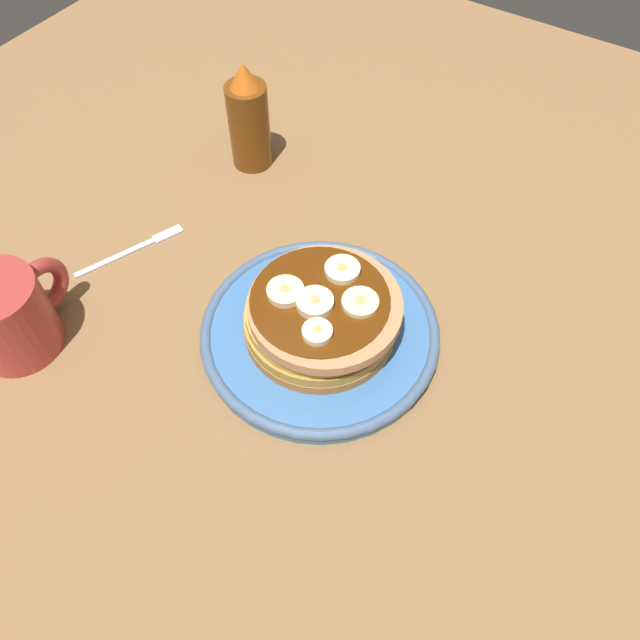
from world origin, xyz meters
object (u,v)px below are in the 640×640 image
at_px(banana_slice_2, 360,303).
at_px(banana_slice_3, 285,292).
at_px(banana_slice_0, 319,305).
at_px(banana_slice_4, 346,272).
at_px(coffee_mug, 9,314).
at_px(banana_slice_1, 317,332).
at_px(syrup_bottle, 249,120).
at_px(pancake_stack, 321,317).
at_px(plate, 320,332).
at_px(fork, 136,247).

relative_size(banana_slice_2, banana_slice_3, 0.99).
height_order(banana_slice_0, banana_slice_4, banana_slice_0).
bearing_deg(coffee_mug, banana_slice_1, -64.52).
distance_m(banana_slice_0, syrup_bottle, 0.30).
bearing_deg(syrup_bottle, pancake_stack, -129.85).
height_order(banana_slice_1, banana_slice_3, same).
height_order(plate, banana_slice_1, banana_slice_1).
height_order(plate, fork, plate).
distance_m(banana_slice_4, fork, 0.26).
bearing_deg(banana_slice_1, plate, 29.31).
distance_m(pancake_stack, banana_slice_1, 0.05).
bearing_deg(plate, fork, 92.17).
relative_size(banana_slice_1, banana_slice_4, 0.80).
xyz_separation_m(banana_slice_0, coffee_mug, (-0.15, 0.25, -0.02)).
xyz_separation_m(banana_slice_2, syrup_bottle, (0.17, 0.25, -0.01)).
distance_m(plate, fork, 0.24).
bearing_deg(banana_slice_0, banana_slice_3, 95.94).
xyz_separation_m(pancake_stack, banana_slice_0, (-0.01, -0.00, 0.03)).
bearing_deg(banana_slice_0, coffee_mug, 121.39).
bearing_deg(pancake_stack, banana_slice_2, -62.56).
bearing_deg(banana_slice_2, fork, 95.04).
distance_m(banana_slice_0, coffee_mug, 0.30).
height_order(banana_slice_3, coffee_mug, coffee_mug).
bearing_deg(banana_slice_2, banana_slice_4, 51.42).
bearing_deg(coffee_mug, banana_slice_4, -51.28).
bearing_deg(banana_slice_1, banana_slice_2, -16.43).
relative_size(banana_slice_1, coffee_mug, 0.24).
xyz_separation_m(banana_slice_2, banana_slice_3, (-0.03, 0.07, 0.00)).
bearing_deg(banana_slice_2, pancake_stack, 117.44).
bearing_deg(banana_slice_2, banana_slice_3, 112.86).
bearing_deg(banana_slice_1, banana_slice_0, 30.76).
relative_size(banana_slice_2, syrup_bottle, 0.26).
distance_m(banana_slice_0, banana_slice_1, 0.03).
relative_size(plate, banana_slice_1, 8.61).
height_order(plate, banana_slice_2, banana_slice_2).
bearing_deg(plate, coffee_mug, 123.21).
height_order(pancake_stack, banana_slice_3, banana_slice_3).
relative_size(banana_slice_3, fork, 0.29).
distance_m(banana_slice_2, syrup_bottle, 0.31).
xyz_separation_m(banana_slice_1, coffee_mug, (-0.13, 0.27, -0.02)).
height_order(pancake_stack, banana_slice_2, banana_slice_2).
bearing_deg(banana_slice_1, banana_slice_3, 65.61).
distance_m(banana_slice_2, fork, 0.28).
bearing_deg(fork, banana_slice_4, -78.72).
distance_m(pancake_stack, banana_slice_0, 0.03).
bearing_deg(pancake_stack, banana_slice_4, -2.05).
relative_size(banana_slice_4, fork, 0.28).
bearing_deg(banana_slice_0, banana_slice_4, 0.29).
xyz_separation_m(banana_slice_3, coffee_mug, (-0.15, 0.22, -0.02)).
relative_size(plate, fork, 1.94).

